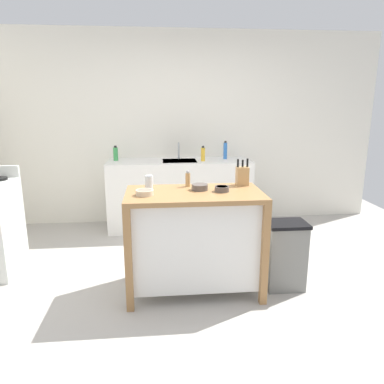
% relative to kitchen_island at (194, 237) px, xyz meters
% --- Properties ---
extents(ground_plane, '(6.35, 6.35, 0.00)m').
position_rel_kitchen_island_xyz_m(ground_plane, '(0.10, -0.02, -0.51)').
color(ground_plane, '#ADA8A0').
rests_on(ground_plane, ground).
extents(wall_back, '(5.35, 0.10, 2.60)m').
position_rel_kitchen_island_xyz_m(wall_back, '(0.10, 2.10, 0.79)').
color(wall_back, silver).
rests_on(wall_back, ground).
extents(kitchen_island, '(1.17, 0.64, 0.92)m').
position_rel_kitchen_island_xyz_m(kitchen_island, '(0.00, 0.00, 0.00)').
color(kitchen_island, '#9E7042').
rests_on(kitchen_island, ground).
extents(knife_block, '(0.11, 0.09, 0.25)m').
position_rel_kitchen_island_xyz_m(knife_block, '(0.47, 0.22, 0.50)').
color(knife_block, tan).
rests_on(knife_block, kitchen_island).
extents(bowl_ceramic_small, '(0.15, 0.15, 0.05)m').
position_rel_kitchen_island_xyz_m(bowl_ceramic_small, '(-0.42, -0.07, 0.43)').
color(bowl_ceramic_small, beige).
rests_on(bowl_ceramic_small, kitchen_island).
extents(bowl_ceramic_wide, '(0.12, 0.12, 0.05)m').
position_rel_kitchen_island_xyz_m(bowl_ceramic_wide, '(0.24, -0.01, 0.43)').
color(bowl_ceramic_wide, '#564C47').
rests_on(bowl_ceramic_wide, kitchen_island).
extents(bowl_stoneware_deep, '(0.14, 0.14, 0.05)m').
position_rel_kitchen_island_xyz_m(bowl_stoneware_deep, '(0.06, 0.07, 0.43)').
color(bowl_stoneware_deep, '#564C47').
rests_on(bowl_stoneware_deep, kitchen_island).
extents(drinking_cup, '(0.07, 0.07, 0.12)m').
position_rel_kitchen_island_xyz_m(drinking_cup, '(-0.39, 0.17, 0.47)').
color(drinking_cup, silver).
rests_on(drinking_cup, kitchen_island).
extents(pepper_grinder, '(0.04, 0.04, 0.15)m').
position_rel_kitchen_island_xyz_m(pepper_grinder, '(-0.04, 0.21, 0.48)').
color(pepper_grinder, tan).
rests_on(pepper_grinder, kitchen_island).
extents(trash_bin, '(0.36, 0.28, 0.63)m').
position_rel_kitchen_island_xyz_m(trash_bin, '(0.83, -0.03, -0.20)').
color(trash_bin, slate).
rests_on(trash_bin, ground).
extents(sink_counter, '(1.88, 0.60, 0.92)m').
position_rel_kitchen_island_xyz_m(sink_counter, '(-0.02, 1.75, -0.05)').
color(sink_counter, white).
rests_on(sink_counter, ground).
extents(sink_faucet, '(0.02, 0.02, 0.22)m').
position_rel_kitchen_island_xyz_m(sink_faucet, '(-0.02, 1.89, 0.51)').
color(sink_faucet, '#B7BCC1').
rests_on(sink_faucet, sink_counter).
extents(bottle_dish_soap, '(0.05, 0.05, 0.20)m').
position_rel_kitchen_island_xyz_m(bottle_dish_soap, '(0.29, 1.66, 0.49)').
color(bottle_dish_soap, yellow).
rests_on(bottle_dish_soap, sink_counter).
extents(bottle_spray_cleaner, '(0.05, 0.05, 0.24)m').
position_rel_kitchen_island_xyz_m(bottle_spray_cleaner, '(0.61, 1.82, 0.52)').
color(bottle_spray_cleaner, blue).
rests_on(bottle_spray_cleaner, sink_counter).
extents(bottle_hand_soap, '(0.06, 0.06, 0.20)m').
position_rel_kitchen_island_xyz_m(bottle_hand_soap, '(-0.85, 1.82, 0.49)').
color(bottle_hand_soap, green).
rests_on(bottle_hand_soap, sink_counter).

